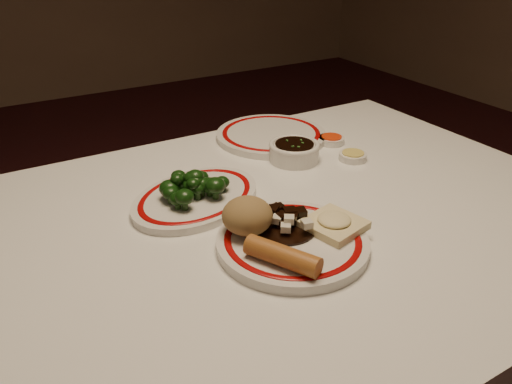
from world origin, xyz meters
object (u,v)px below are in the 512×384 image
at_px(rice_mound, 247,216).
at_px(broccoli_pile, 192,185).
at_px(main_plate, 292,242).
at_px(broccoli_plate, 196,197).
at_px(stirfry_heap, 285,220).
at_px(spring_roll, 282,256).
at_px(soy_bowl, 294,152).
at_px(dining_table, 286,252).
at_px(fried_wonton, 334,223).

distance_m(rice_mound, broccoli_pile, 0.17).
height_order(main_plate, broccoli_plate, main_plate).
bearing_deg(stirfry_heap, spring_roll, -125.47).
bearing_deg(main_plate, soy_bowl, 55.32).
height_order(stirfry_heap, broccoli_plate, stirfry_heap).
bearing_deg(spring_roll, stirfry_heap, 27.17).
xyz_separation_m(rice_mound, broccoli_plate, (-0.02, 0.17, -0.04)).
bearing_deg(dining_table, broccoli_plate, 136.60).
relative_size(spring_roll, soy_bowl, 1.07).
distance_m(main_plate, soy_bowl, 0.35).
relative_size(main_plate, broccoli_pile, 2.40).
bearing_deg(dining_table, main_plate, -119.74).
bearing_deg(stirfry_heap, rice_mound, 166.57).
height_order(main_plate, soy_bowl, soy_bowl).
xyz_separation_m(dining_table, stirfry_heap, (-0.05, -0.06, 0.12)).
bearing_deg(spring_roll, broccoli_plate, 66.42).
distance_m(dining_table, rice_mound, 0.19).
distance_m(rice_mound, soy_bowl, 0.35).
xyz_separation_m(stirfry_heap, broccoli_pile, (-0.09, 0.18, 0.01)).
distance_m(spring_roll, stirfry_heap, 0.12).
height_order(main_plate, broccoli_pile, broccoli_pile).
bearing_deg(broccoli_plate, fried_wonton, -57.32).
relative_size(main_plate, spring_roll, 2.68).
bearing_deg(broccoli_pile, stirfry_heap, -62.98).
distance_m(main_plate, stirfry_heap, 0.05).
height_order(broccoli_plate, soy_bowl, soy_bowl).
bearing_deg(spring_roll, broccoli_pile, 68.05).
xyz_separation_m(main_plate, soy_bowl, (0.20, 0.29, 0.01)).
xyz_separation_m(spring_roll, broccoli_pile, (-0.03, 0.28, 0.01)).
height_order(dining_table, stirfry_heap, stirfry_heap).
bearing_deg(soy_bowl, spring_roll, -126.71).
bearing_deg(main_plate, rice_mound, 133.55).
relative_size(dining_table, spring_roll, 9.84).
distance_m(dining_table, stirfry_heap, 0.14).
relative_size(broccoli_plate, broccoli_pile, 2.48).
distance_m(rice_mound, broccoli_plate, 0.18).
height_order(rice_mound, broccoli_pile, rice_mound).
height_order(rice_mound, broccoli_plate, rice_mound).
bearing_deg(broccoli_pile, soy_bowl, 13.53).
xyz_separation_m(broccoli_plate, soy_bowl, (0.27, 0.06, 0.01)).
bearing_deg(dining_table, fried_wonton, -79.88).
relative_size(rice_mound, spring_roll, 0.71).
bearing_deg(fried_wonton, soy_bowl, 67.72).
distance_m(main_plate, broccoli_plate, 0.24).
distance_m(spring_roll, fried_wonton, 0.14).
bearing_deg(stirfry_heap, soy_bowl, 52.83).
height_order(rice_mound, stirfry_heap, rice_mound).
bearing_deg(fried_wonton, dining_table, 100.12).
height_order(fried_wonton, stirfry_heap, stirfry_heap).
bearing_deg(stirfry_heap, fried_wonton, -37.43).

